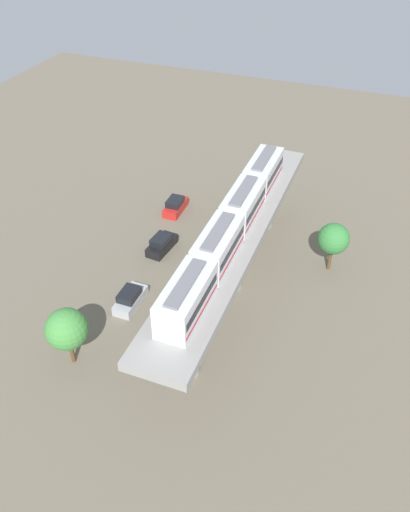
% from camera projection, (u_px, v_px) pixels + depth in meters
% --- Properties ---
extents(ground_plane, '(120.00, 120.00, 0.00)m').
position_uv_depth(ground_plane, '(232.00, 286.00, 52.04)').
color(ground_plane, '#706654').
extents(viaduct, '(5.20, 35.80, 6.84)m').
position_uv_depth(viaduct, '(234.00, 243.00, 48.70)').
color(viaduct, '#999691').
rests_on(viaduct, ground).
extents(train, '(2.64, 27.45, 3.24)m').
position_uv_depth(train, '(231.00, 225.00, 45.93)').
color(train, silver).
rests_on(train, viaduct).
extents(parked_car_silver, '(1.81, 4.21, 1.76)m').
position_uv_depth(parked_car_silver, '(130.00, 299.00, 49.47)').
color(parked_car_silver, '#B2B5BA').
rests_on(parked_car_silver, ground).
extents(parked_car_black, '(2.20, 4.36, 1.76)m').
position_uv_depth(parked_car_black, '(162.00, 244.00, 56.40)').
color(parked_car_black, black).
rests_on(parked_car_black, ground).
extents(parked_car_red, '(1.88, 4.23, 1.76)m').
position_uv_depth(parked_car_red, '(175.00, 206.00, 62.50)').
color(parked_car_red, red).
rests_on(parked_car_red, ground).
extents(tree_near_viaduct, '(3.57, 3.57, 5.72)m').
position_uv_depth(tree_near_viaduct, '(67.00, 329.00, 41.96)').
color(tree_near_viaduct, brown).
rests_on(tree_near_viaduct, ground).
extents(tree_mid_lot, '(3.24, 3.24, 5.53)m').
position_uv_depth(tree_mid_lot, '(334.00, 239.00, 51.84)').
color(tree_mid_lot, brown).
rests_on(tree_mid_lot, ground).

